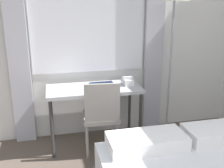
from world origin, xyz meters
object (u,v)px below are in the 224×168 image
Objects in this scene: desk at (94,93)px; desk_chair at (101,113)px; standing_lamp at (174,4)px; telephone at (128,81)px; book at (102,84)px.

desk_chair is (0.04, -0.25, -0.16)m from desk.
desk is at bearing 174.46° from standing_lamp.
desk is 6.41× the size of telephone.
telephone reaches higher than book.
desk_chair reaches higher than book.
standing_lamp is 1.04m from telephone.
book is at bearing 171.45° from telephone.
telephone is at bearing -8.55° from book.
desk is 0.30m from desk_chair.
book is (-0.81, 0.16, -0.94)m from standing_lamp.
desk is at bearing 104.45° from desk_chair.
telephone is (-0.50, 0.11, -0.91)m from standing_lamp.
desk is 3.80× the size of book.
book is at bearing 33.25° from desk.
desk is 1.38m from standing_lamp.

